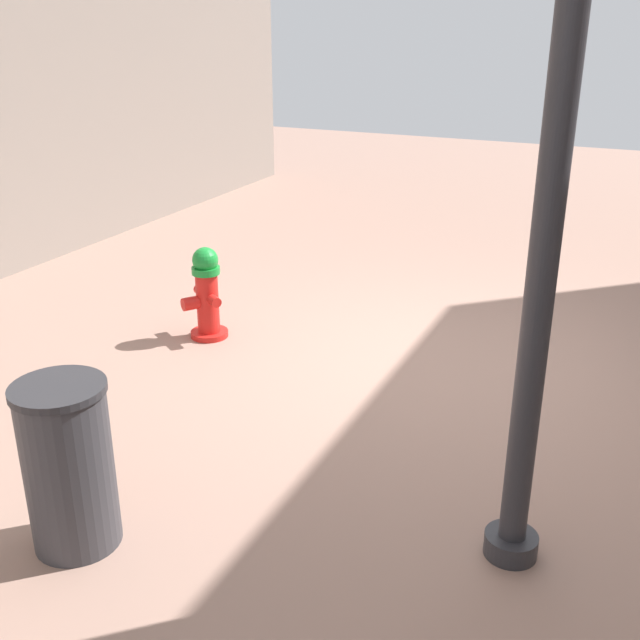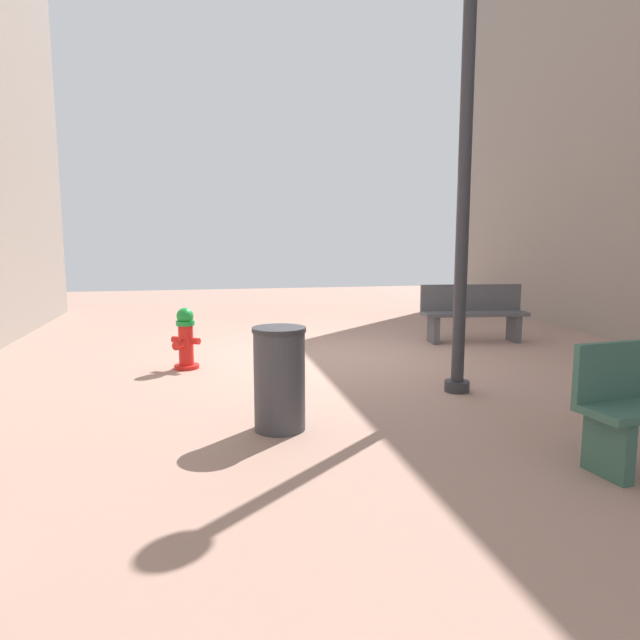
% 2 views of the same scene
% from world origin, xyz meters
% --- Properties ---
extents(ground_plane, '(23.40, 23.40, 0.00)m').
position_xyz_m(ground_plane, '(0.00, 0.00, 0.00)').
color(ground_plane, '#9E7A6B').
extents(fire_hydrant, '(0.39, 0.38, 0.81)m').
position_xyz_m(fire_hydrant, '(2.12, 0.30, 0.40)').
color(fire_hydrant, red).
rests_on(fire_hydrant, ground_plane).
extents(bench_near, '(1.77, 0.62, 0.95)m').
position_xyz_m(bench_near, '(-2.53, -0.76, 0.50)').
color(bench_near, '#4C4C51').
rests_on(bench_near, ground_plane).
extents(street_lamp, '(0.36, 0.36, 4.50)m').
position_xyz_m(street_lamp, '(-0.90, 2.11, 2.76)').
color(street_lamp, '#2D2D33').
rests_on(street_lamp, ground_plane).
extents(trash_bin, '(0.48, 0.48, 0.94)m').
position_xyz_m(trash_bin, '(1.24, 2.98, 0.47)').
color(trash_bin, '#38383D').
rests_on(trash_bin, ground_plane).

